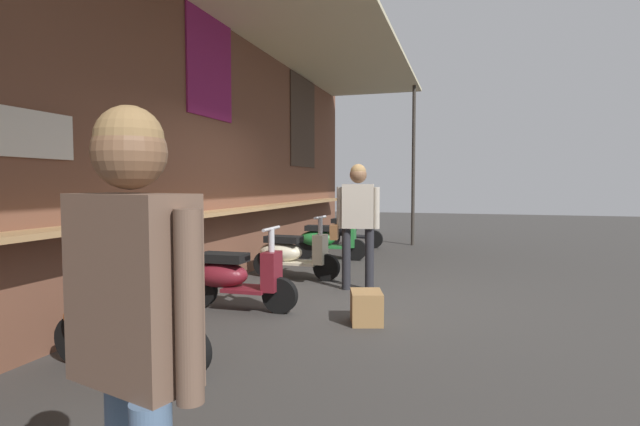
% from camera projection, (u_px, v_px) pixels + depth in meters
% --- Properties ---
extents(ground_plane, '(37.10, 37.10, 0.00)m').
position_uv_depth(ground_plane, '(345.00, 296.00, 6.34)').
color(ground_plane, '#383533').
extents(market_stall_facade, '(13.25, 2.53, 3.97)m').
position_uv_depth(market_stall_facade, '(214.00, 131.00, 6.75)').
color(market_stall_facade, brown).
rests_on(market_stall_facade, ground_plane).
extents(scooter_orange, '(0.46, 1.40, 0.97)m').
position_uv_depth(scooter_orange, '(120.00, 321.00, 3.82)').
color(scooter_orange, orange).
rests_on(scooter_orange, ground_plane).
extents(scooter_maroon, '(0.46, 1.40, 0.97)m').
position_uv_depth(scooter_maroon, '(233.00, 276.00, 5.65)').
color(scooter_maroon, maroon).
rests_on(scooter_maroon, ground_plane).
extents(scooter_cream, '(0.47, 1.40, 0.97)m').
position_uv_depth(scooter_cream, '(291.00, 253.00, 7.51)').
color(scooter_cream, beige).
rests_on(scooter_cream, ground_plane).
extents(scooter_green, '(0.48, 1.40, 0.97)m').
position_uv_depth(scooter_green, '(326.00, 239.00, 9.39)').
color(scooter_green, '#237533').
rests_on(scooter_green, ground_plane).
extents(scooter_black, '(0.46, 1.40, 0.97)m').
position_uv_depth(scooter_black, '(349.00, 230.00, 11.21)').
color(scooter_black, black).
rests_on(scooter_black, ground_plane).
extents(shopper_with_handbag, '(0.33, 0.67, 1.72)m').
position_uv_depth(shopper_with_handbag, '(357.00, 213.00, 6.66)').
color(shopper_with_handbag, '#232328').
rests_on(shopper_with_handbag, ground_plane).
extents(shopper_browsing, '(0.33, 0.56, 1.69)m').
position_uv_depth(shopper_browsing, '(133.00, 315.00, 1.52)').
color(shopper_browsing, slate).
rests_on(shopper_browsing, ground_plane).
extents(merchandise_crate, '(0.47, 0.42, 0.33)m').
position_uv_depth(merchandise_crate, '(366.00, 307.00, 5.11)').
color(merchandise_crate, olive).
rests_on(merchandise_crate, ground_plane).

